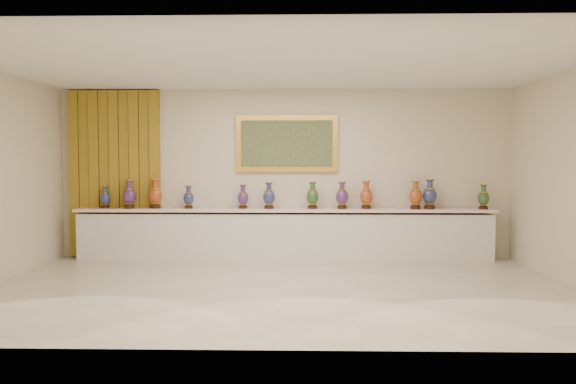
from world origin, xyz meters
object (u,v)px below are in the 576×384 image
counter (284,235)px  vase_0 (105,198)px  vase_2 (155,195)px  vase_1 (129,196)px

counter → vase_0: (-3.16, 0.01, 0.64)m
counter → vase_2: bearing=179.7°
counter → vase_0: vase_0 is taller
vase_0 → vase_2: bearing=-0.1°
counter → vase_2: 2.37m
vase_1 → vase_0: bearing=173.9°
vase_0 → vase_1: 0.45m
vase_0 → vase_1: size_ratio=0.79×
counter → vase_0: size_ratio=18.56×
vase_1 → vase_2: vase_2 is taller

